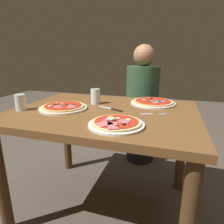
{
  "coord_description": "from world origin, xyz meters",
  "views": [
    {
      "loc": [
        0.4,
        -1.12,
        1.07
      ],
      "look_at": [
        0.09,
        -0.13,
        0.77
      ],
      "focal_mm": 31.02,
      "sensor_mm": 36.0,
      "label": 1
    }
  ],
  "objects_px": {
    "dining_table": "(104,127)",
    "pizza_foreground": "(116,123)",
    "diner_person": "(142,109)",
    "knife": "(112,109)",
    "water_glass_near": "(96,97)",
    "pizza_across_right": "(63,107)",
    "fork": "(151,114)",
    "water_glass_far": "(21,103)",
    "pizza_across_left": "(153,102)"
  },
  "relations": [
    {
      "from": "water_glass_near",
      "to": "dining_table",
      "type": "bearing_deg",
      "value": -51.14
    },
    {
      "from": "pizza_across_right",
      "to": "water_glass_near",
      "type": "relative_size",
      "value": 2.87
    },
    {
      "from": "fork",
      "to": "pizza_across_right",
      "type": "bearing_deg",
      "value": -175.76
    },
    {
      "from": "fork",
      "to": "dining_table",
      "type": "bearing_deg",
      "value": 177.76
    },
    {
      "from": "pizza_across_right",
      "to": "water_glass_far",
      "type": "xyz_separation_m",
      "value": [
        -0.24,
        -0.11,
        0.03
      ]
    },
    {
      "from": "dining_table",
      "to": "water_glass_near",
      "type": "height_order",
      "value": "water_glass_near"
    },
    {
      "from": "fork",
      "to": "diner_person",
      "type": "relative_size",
      "value": 0.13
    },
    {
      "from": "dining_table",
      "to": "pizza_across_left",
      "type": "bearing_deg",
      "value": 42.71
    },
    {
      "from": "pizza_across_left",
      "to": "water_glass_far",
      "type": "relative_size",
      "value": 3.11
    },
    {
      "from": "pizza_across_left",
      "to": "pizza_across_right",
      "type": "bearing_deg",
      "value": -150.07
    },
    {
      "from": "pizza_foreground",
      "to": "pizza_across_right",
      "type": "relative_size",
      "value": 0.9
    },
    {
      "from": "dining_table",
      "to": "pizza_across_right",
      "type": "bearing_deg",
      "value": -168.51
    },
    {
      "from": "pizza_across_right",
      "to": "diner_person",
      "type": "distance_m",
      "value": 0.93
    },
    {
      "from": "pizza_across_left",
      "to": "diner_person",
      "type": "height_order",
      "value": "diner_person"
    },
    {
      "from": "dining_table",
      "to": "knife",
      "type": "bearing_deg",
      "value": 31.37
    },
    {
      "from": "dining_table",
      "to": "diner_person",
      "type": "xyz_separation_m",
      "value": [
        0.13,
        0.77,
        -0.07
      ]
    },
    {
      "from": "knife",
      "to": "diner_person",
      "type": "relative_size",
      "value": 0.16
    },
    {
      "from": "dining_table",
      "to": "diner_person",
      "type": "height_order",
      "value": "diner_person"
    },
    {
      "from": "fork",
      "to": "knife",
      "type": "height_order",
      "value": "knife"
    },
    {
      "from": "knife",
      "to": "pizza_across_left",
      "type": "bearing_deg",
      "value": 44.5
    },
    {
      "from": "diner_person",
      "to": "fork",
      "type": "bearing_deg",
      "value": 102.32
    },
    {
      "from": "pizza_foreground",
      "to": "water_glass_near",
      "type": "bearing_deg",
      "value": 124.14
    },
    {
      "from": "pizza_across_left",
      "to": "water_glass_near",
      "type": "height_order",
      "value": "water_glass_near"
    },
    {
      "from": "dining_table",
      "to": "fork",
      "type": "distance_m",
      "value": 0.32
    },
    {
      "from": "pizza_across_right",
      "to": "water_glass_near",
      "type": "distance_m",
      "value": 0.25
    },
    {
      "from": "dining_table",
      "to": "pizza_foreground",
      "type": "height_order",
      "value": "pizza_foreground"
    },
    {
      "from": "knife",
      "to": "pizza_across_right",
      "type": "bearing_deg",
      "value": -165.27
    },
    {
      "from": "fork",
      "to": "water_glass_far",
      "type": "bearing_deg",
      "value": -169.54
    },
    {
      "from": "pizza_foreground",
      "to": "water_glass_near",
      "type": "distance_m",
      "value": 0.48
    },
    {
      "from": "pizza_across_right",
      "to": "diner_person",
      "type": "relative_size",
      "value": 0.26
    },
    {
      "from": "dining_table",
      "to": "water_glass_near",
      "type": "relative_size",
      "value": 10.71
    },
    {
      "from": "water_glass_far",
      "to": "diner_person",
      "type": "bearing_deg",
      "value": 55.79
    },
    {
      "from": "fork",
      "to": "pizza_foreground",
      "type": "bearing_deg",
      "value": -120.46
    },
    {
      "from": "fork",
      "to": "water_glass_near",
      "type": "bearing_deg",
      "value": 159.5
    },
    {
      "from": "water_glass_near",
      "to": "knife",
      "type": "distance_m",
      "value": 0.2
    },
    {
      "from": "water_glass_far",
      "to": "diner_person",
      "type": "relative_size",
      "value": 0.09
    },
    {
      "from": "dining_table",
      "to": "pizza_across_left",
      "type": "distance_m",
      "value": 0.4
    },
    {
      "from": "dining_table",
      "to": "water_glass_far",
      "type": "height_order",
      "value": "water_glass_far"
    },
    {
      "from": "dining_table",
      "to": "diner_person",
      "type": "bearing_deg",
      "value": 80.5
    },
    {
      "from": "pizza_foreground",
      "to": "water_glass_far",
      "type": "xyz_separation_m",
      "value": [
        -0.66,
        0.1,
        0.03
      ]
    },
    {
      "from": "dining_table",
      "to": "pizza_across_left",
      "type": "height_order",
      "value": "pizza_across_left"
    },
    {
      "from": "pizza_foreground",
      "to": "diner_person",
      "type": "height_order",
      "value": "diner_person"
    },
    {
      "from": "knife",
      "to": "fork",
      "type": "bearing_deg",
      "value": -8.76
    },
    {
      "from": "pizza_foreground",
      "to": "fork",
      "type": "bearing_deg",
      "value": 59.54
    },
    {
      "from": "pizza_across_left",
      "to": "diner_person",
      "type": "distance_m",
      "value": 0.57
    },
    {
      "from": "dining_table",
      "to": "fork",
      "type": "bearing_deg",
      "value": -2.24
    },
    {
      "from": "dining_table",
      "to": "pizza_across_right",
      "type": "height_order",
      "value": "pizza_across_right"
    },
    {
      "from": "pizza_foreground",
      "to": "fork",
      "type": "xyz_separation_m",
      "value": [
        0.14,
        0.24,
        -0.01
      ]
    },
    {
      "from": "pizza_foreground",
      "to": "water_glass_near",
      "type": "height_order",
      "value": "water_glass_near"
    },
    {
      "from": "pizza_foreground",
      "to": "pizza_across_left",
      "type": "xyz_separation_m",
      "value": [
        0.13,
        0.52,
        -0.0
      ]
    }
  ]
}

